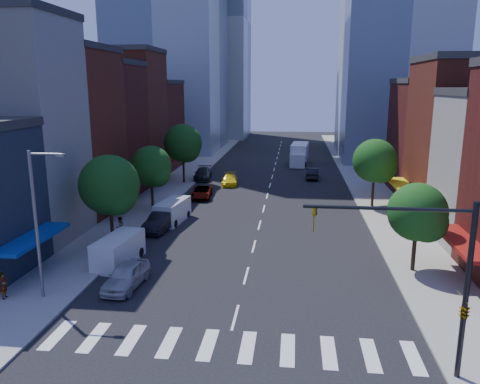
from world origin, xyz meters
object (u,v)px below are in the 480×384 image
object	(u,v)px
parked_car_second	(160,221)
box_truck	(299,155)
parked_car_front	(126,276)
taxi	(230,180)
pedestrian_near	(4,285)
pedestrian_far	(120,227)
parked_car_third	(202,192)
cargo_van_near	(118,251)
cargo_van_far	(172,212)
traffic_car_far	(301,154)
traffic_car_oncoming	(313,173)
parked_car_rear	(203,174)

from	to	relation	value
parked_car_second	box_truck	world-z (taller)	box_truck
parked_car_front	taxi	world-z (taller)	parked_car_front
pedestrian_near	pedestrian_far	xyz separation A→B (m)	(2.69, 12.15, 0.04)
parked_car_front	parked_car_third	bearing A→B (deg)	94.07
parked_car_front	parked_car_third	size ratio (longest dim) A/B	0.98
parked_car_front	taxi	size ratio (longest dim) A/B	0.98
parked_car_third	taxi	distance (m)	8.04
parked_car_second	parked_car_third	size ratio (longest dim) A/B	1.05
parked_car_front	parked_car_second	distance (m)	12.25
cargo_van_near	pedestrian_far	bearing A→B (deg)	116.29
cargo_van_far	traffic_car_far	xyz separation A→B (m)	(12.64, 42.61, -0.28)
parked_car_front	cargo_van_near	bearing A→B (deg)	122.03
taxi	pedestrian_far	distance (m)	23.93
cargo_van_far	taxi	distance (m)	17.96
parked_car_front	pedestrian_near	world-z (taller)	pedestrian_near
parked_car_front	parked_car_second	bearing A→B (deg)	99.92
traffic_car_oncoming	taxi	bearing A→B (deg)	29.78
parked_car_rear	traffic_car_oncoming	bearing A→B (deg)	2.52
cargo_van_far	traffic_car_oncoming	bearing A→B (deg)	66.27
box_truck	pedestrian_near	xyz separation A→B (m)	(-18.05, -52.58, -0.62)
traffic_car_far	parked_car_second	bearing A→B (deg)	76.09
parked_car_second	cargo_van_far	world-z (taller)	cargo_van_far
parked_car_front	parked_car_rear	xyz separation A→B (m)	(-2.00, 35.72, -0.00)
cargo_van_near	traffic_car_far	distance (m)	55.40
parked_car_front	traffic_car_oncoming	size ratio (longest dim) A/B	0.98
parked_car_second	taxi	distance (m)	20.64
cargo_van_far	pedestrian_far	bearing A→B (deg)	-112.18
parked_car_second	pedestrian_far	size ratio (longest dim) A/B	2.81
traffic_car_far	pedestrian_near	world-z (taller)	pedestrian_near
parked_car_rear	cargo_van_far	xyz separation A→B (m)	(1.12, -20.88, 0.25)
taxi	pedestrian_near	xyz separation A→B (m)	(-8.88, -35.26, 0.30)
pedestrian_far	parked_car_front	bearing A→B (deg)	47.76
parked_car_second	pedestrian_near	size ratio (longest dim) A/B	2.96
parked_car_second	traffic_car_far	distance (m)	47.11
box_truck	cargo_van_far	bearing A→B (deg)	-104.71
cargo_van_near	parked_car_third	bearing A→B (deg)	91.56
cargo_van_near	parked_car_rear	bearing A→B (deg)	97.01
parked_car_second	cargo_van_near	xyz separation A→B (m)	(-0.77, -8.39, 0.21)
cargo_van_near	traffic_car_oncoming	bearing A→B (deg)	73.07
box_truck	parked_car_front	bearing A→B (deg)	-98.26
parked_car_third	taxi	size ratio (longest dim) A/B	1.00
box_truck	pedestrian_far	world-z (taller)	box_truck
parked_car_front	cargo_van_far	world-z (taller)	cargo_van_far
parked_car_third	cargo_van_near	bearing A→B (deg)	-100.62
taxi	traffic_car_oncoming	bearing A→B (deg)	20.97
parked_car_rear	pedestrian_far	xyz separation A→B (m)	(-1.98, -26.30, 0.25)
parked_car_front	box_truck	bearing A→B (deg)	81.20
taxi	traffic_car_far	bearing A→B (deg)	63.65
traffic_car_far	box_truck	distance (m)	7.67
traffic_car_far	cargo_van_near	bearing A→B (deg)	77.72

